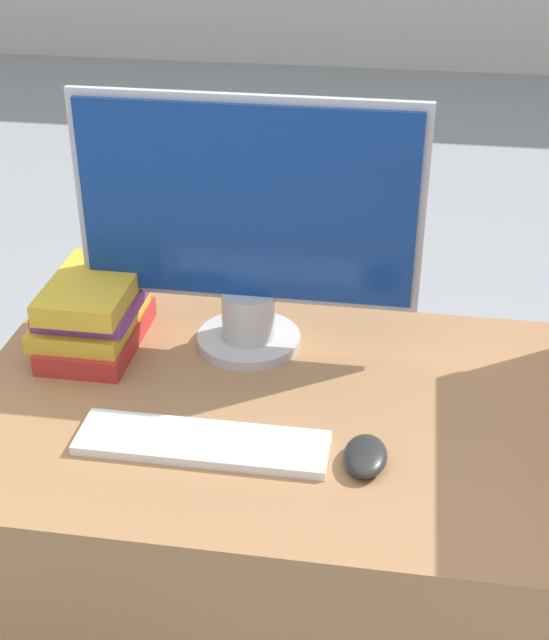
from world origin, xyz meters
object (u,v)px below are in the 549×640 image
at_px(keyboard, 202,443).
at_px(mouse, 365,456).
at_px(monitor, 247,225).
at_px(book_stack, 94,313).

height_order(keyboard, mouse, mouse).
bearing_deg(keyboard, mouse, -0.26).
bearing_deg(monitor, mouse, -53.21).
relative_size(monitor, book_stack, 2.43).
bearing_deg(book_stack, mouse, -27.66).
bearing_deg(book_stack, monitor, 9.54).
bearing_deg(keyboard, book_stack, 134.33).
bearing_deg(book_stack, keyboard, -45.67).
height_order(monitor, mouse, monitor).
bearing_deg(keyboard, monitor, 87.18).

